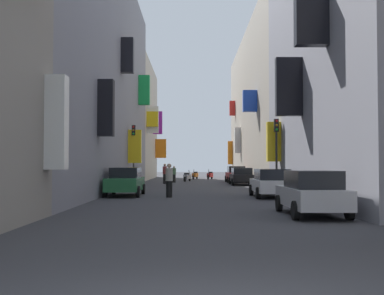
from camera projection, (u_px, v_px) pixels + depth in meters
name	position (u px, v px, depth m)	size (l,w,h in m)	color
ground_plane	(196.00, 188.00, 34.92)	(140.00, 140.00, 0.00)	#38383D
building_left_mid_a	(78.00, 72.00, 32.61)	(6.97, 32.31, 15.87)	gray
building_left_mid_b	(126.00, 123.00, 56.91)	(7.39, 16.42, 13.26)	#BCB29E
building_right_far	(273.00, 108.00, 49.17)	(7.14, 32.01, 14.88)	#9E9384
parked_car_silver	(311.00, 192.00, 16.24)	(1.84, 4.29, 1.51)	#B7B7BC
parked_car_white	(271.00, 182.00, 25.18)	(1.93, 4.21, 1.47)	white
parked_car_red	(236.00, 174.00, 45.53)	(1.87, 4.32, 1.53)	#B21E1E
parked_car_black	(241.00, 176.00, 40.27)	(1.89, 4.46, 1.42)	black
parked_car_green	(125.00, 181.00, 26.44)	(1.88, 4.21, 1.54)	#236638
scooter_silver	(187.00, 177.00, 48.48)	(0.80, 1.79, 1.13)	#ADADB2
scooter_orange	(195.00, 175.00, 55.84)	(0.75, 1.91, 1.13)	orange
scooter_red	(210.00, 175.00, 55.45)	(0.79, 1.85, 1.13)	red
pedestrian_crossing	(169.00, 180.00, 25.10)	(0.46, 0.46, 1.76)	black
pedestrian_near_left	(174.00, 174.00, 45.24)	(0.51, 0.51, 1.55)	black
pedestrian_near_right	(164.00, 174.00, 42.33)	(0.43, 0.43, 1.77)	black
traffic_light_near_corner	(133.00, 145.00, 35.56)	(0.26, 0.34, 4.59)	#2D2D2D
traffic_light_far_corner	(276.00, 143.00, 28.21)	(0.26, 0.34, 4.37)	#2D2D2D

